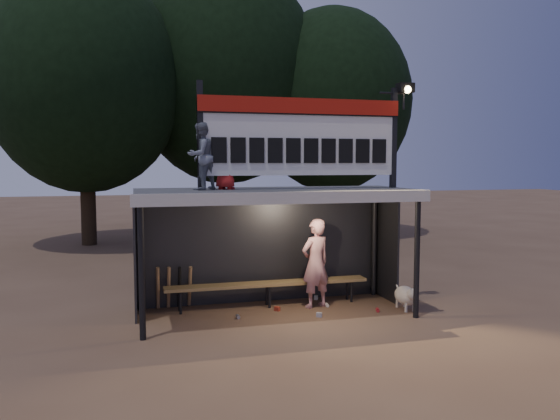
% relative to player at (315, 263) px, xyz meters
% --- Properties ---
extents(ground, '(80.00, 80.00, 0.00)m').
position_rel_player_xyz_m(ground, '(-0.88, -0.27, -0.86)').
color(ground, brown).
rests_on(ground, ground).
extents(player, '(0.73, 0.60, 1.73)m').
position_rel_player_xyz_m(player, '(0.00, 0.00, 0.00)').
color(player, silver).
rests_on(player, ground).
extents(child_a, '(0.73, 0.72, 1.19)m').
position_rel_player_xyz_m(child_a, '(-2.22, -0.26, 2.05)').
color(child_a, slate).
rests_on(child_a, dugout_shelter).
extents(child_b, '(0.56, 0.52, 0.96)m').
position_rel_player_xyz_m(child_b, '(-1.76, -0.18, 1.94)').
color(child_b, '#AC1B1A').
rests_on(child_b, dugout_shelter).
extents(dugout_shelter, '(5.10, 2.08, 2.32)m').
position_rel_player_xyz_m(dugout_shelter, '(-0.88, -0.03, 0.98)').
color(dugout_shelter, '#404042').
rests_on(dugout_shelter, ground).
extents(scoreboard_assembly, '(4.10, 0.27, 1.99)m').
position_rel_player_xyz_m(scoreboard_assembly, '(-0.32, -0.28, 2.46)').
color(scoreboard_assembly, black).
rests_on(scoreboard_assembly, dugout_shelter).
extents(bench, '(4.00, 0.35, 0.48)m').
position_rel_player_xyz_m(bench, '(-0.88, 0.28, -0.43)').
color(bench, olive).
rests_on(bench, ground).
extents(tree_left, '(6.46, 6.46, 9.27)m').
position_rel_player_xyz_m(tree_left, '(-4.88, 9.73, 4.65)').
color(tree_left, '#2F2215').
rests_on(tree_left, ground).
extents(tree_mid, '(7.22, 7.22, 10.36)m').
position_rel_player_xyz_m(tree_mid, '(0.12, 11.23, 5.30)').
color(tree_mid, black).
rests_on(tree_mid, ground).
extents(tree_right, '(6.08, 6.08, 8.72)m').
position_rel_player_xyz_m(tree_right, '(4.12, 10.23, 4.32)').
color(tree_right, black).
rests_on(tree_right, ground).
extents(dog, '(0.36, 0.81, 0.49)m').
position_rel_player_xyz_m(dog, '(1.61, -0.66, -0.58)').
color(dog, silver).
rests_on(dog, ground).
extents(bats, '(0.67, 0.35, 0.84)m').
position_rel_player_xyz_m(bats, '(-2.66, 0.55, -0.43)').
color(bats, '#976D46').
rests_on(bats, ground).
extents(litter, '(2.71, 1.34, 0.08)m').
position_rel_player_xyz_m(litter, '(-0.19, -0.21, -0.83)').
color(litter, '#AE321D').
rests_on(litter, ground).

